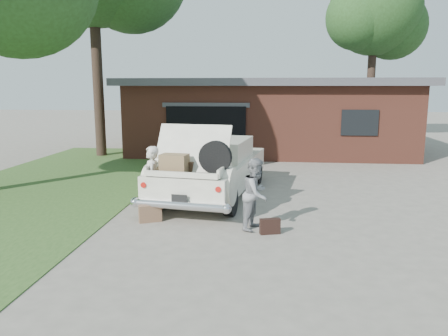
# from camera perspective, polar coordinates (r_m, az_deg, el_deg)

# --- Properties ---
(ground) EXTENTS (90.00, 90.00, 0.00)m
(ground) POSITION_cam_1_polar(r_m,az_deg,el_deg) (9.86, -0.36, -6.94)
(ground) COLOR gray
(ground) RESTS_ON ground
(grass_strip) EXTENTS (6.00, 16.00, 0.02)m
(grass_strip) POSITION_cam_1_polar(r_m,az_deg,el_deg) (14.28, -21.47, -2.12)
(grass_strip) COLOR #2D4C1E
(grass_strip) RESTS_ON ground
(house) EXTENTS (12.80, 7.80, 3.30)m
(house) POSITION_cam_1_polar(r_m,az_deg,el_deg) (20.85, 5.84, 6.96)
(house) COLOR brown
(house) RESTS_ON ground
(tree_right) EXTENTS (5.62, 4.89, 9.50)m
(tree_right) POSITION_cam_1_polar(r_m,az_deg,el_deg) (26.20, 19.26, 18.31)
(tree_right) COLOR #38281E
(tree_right) RESTS_ON ground
(sedan) EXTENTS (2.83, 5.64, 2.08)m
(sedan) POSITION_cam_1_polar(r_m,az_deg,el_deg) (11.93, -1.55, 0.09)
(sedan) COLOR white
(sedan) RESTS_ON ground
(woman_left) EXTENTS (0.54, 0.68, 1.63)m
(woman_left) POSITION_cam_1_polar(r_m,az_deg,el_deg) (10.21, -9.46, -1.73)
(woman_left) COLOR beige
(woman_left) RESTS_ON ground
(woman_right) EXTENTS (0.81, 0.90, 1.52)m
(woman_right) POSITION_cam_1_polar(r_m,az_deg,el_deg) (9.18, 4.22, -3.38)
(woman_right) COLOR gray
(woman_right) RESTS_ON ground
(suitcase_left) EXTENTS (0.52, 0.35, 0.38)m
(suitcase_left) POSITION_cam_1_polar(r_m,az_deg,el_deg) (9.88, -9.62, -5.88)
(suitcase_left) COLOR brown
(suitcase_left) RESTS_ON ground
(suitcase_right) EXTENTS (0.44, 0.24, 0.32)m
(suitcase_right) POSITION_cam_1_polar(r_m,az_deg,el_deg) (9.03, 6.02, -7.58)
(suitcase_right) COLOR black
(suitcase_right) RESTS_ON ground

